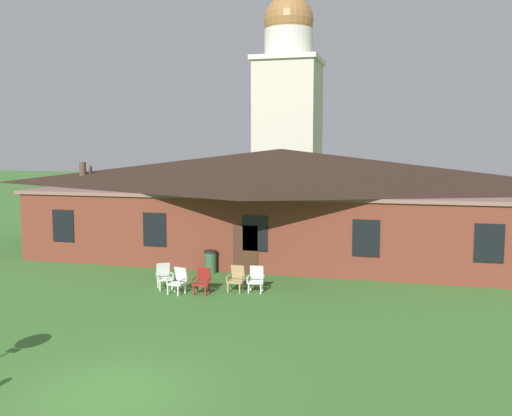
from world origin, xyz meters
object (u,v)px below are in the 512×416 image
lawn_chair_left_end (202,280)px  lawn_chair_middle (237,278)px  lawn_chair_by_porch (164,275)px  lawn_chair_right_end (256,278)px  lawn_chair_near_door (178,280)px  trash_bin (210,262)px

lawn_chair_left_end → lawn_chair_middle: bearing=31.6°
lawn_chair_by_porch → lawn_chair_left_end: size_ratio=1.00×
lawn_chair_by_porch → lawn_chair_right_end: (3.56, 0.45, 0.00)m
lawn_chair_near_door → lawn_chair_middle: bearing=24.7°
lawn_chair_by_porch → lawn_chair_near_door: same height
lawn_chair_left_end → lawn_chair_middle: size_ratio=1.00×
trash_bin → lawn_chair_by_porch: bearing=-105.6°
lawn_chair_left_end → trash_bin: 3.45m
trash_bin → lawn_chair_left_end: bearing=-75.4°
lawn_chair_left_end → lawn_chair_middle: same height
lawn_chair_middle → trash_bin: 3.31m
lawn_chair_middle → lawn_chair_right_end: size_ratio=1.00×
lawn_chair_right_end → trash_bin: size_ratio=0.98×
lawn_chair_middle → trash_bin: bearing=126.9°
lawn_chair_near_door → lawn_chair_left_end: size_ratio=1.00×
lawn_chair_near_door → trash_bin: bearing=90.0°
lawn_chair_by_porch → lawn_chair_middle: 2.84m
lawn_chair_by_porch → lawn_chair_near_door: size_ratio=1.00×
lawn_chair_left_end → lawn_chair_near_door: bearing=-165.5°
lawn_chair_by_porch → lawn_chair_left_end: 1.74m
lawn_chair_middle → lawn_chair_by_porch: bearing=-173.1°
lawn_chair_right_end → trash_bin: 3.73m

